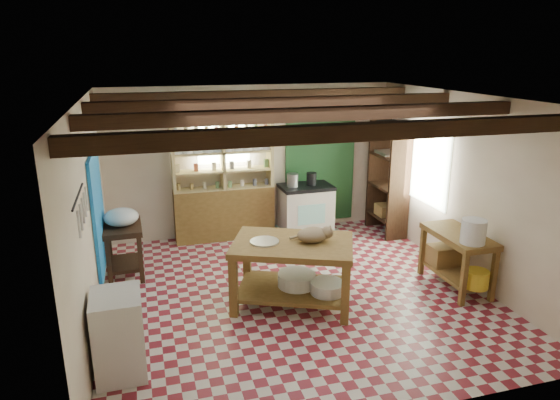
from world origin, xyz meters
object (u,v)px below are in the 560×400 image
object	(u,v)px
white_cabinet	(119,334)
work_table	(292,273)
cat	(313,235)
prep_table	(124,250)
right_counter	(456,260)
stove	(306,209)

from	to	relation	value
white_cabinet	work_table	bearing A→B (deg)	22.29
work_table	white_cabinet	world-z (taller)	white_cabinet
work_table	cat	xyz separation A→B (m)	(0.25, -0.05, 0.52)
work_table	white_cabinet	size ratio (longest dim) A/B	1.72
cat	prep_table	bearing A→B (deg)	160.41
right_counter	white_cabinet	bearing A→B (deg)	-169.84
stove	right_counter	world-z (taller)	stove
prep_table	cat	xyz separation A→B (m)	(2.33, -1.52, 0.55)
stove	cat	bearing A→B (deg)	-108.07
prep_table	white_cabinet	world-z (taller)	white_cabinet
stove	cat	xyz separation A→B (m)	(-0.75, -2.46, 0.50)
stove	prep_table	world-z (taller)	stove
white_cabinet	cat	distance (m)	2.55
cat	right_counter	bearing A→B (deg)	10.21
white_cabinet	stove	bearing A→B (deg)	45.80
white_cabinet	right_counter	size ratio (longest dim) A/B	0.79
white_cabinet	cat	xyz separation A→B (m)	(2.35, 0.86, 0.50)
prep_table	work_table	bearing A→B (deg)	-36.58
white_cabinet	right_counter	xyz separation A→B (m)	(4.40, 0.74, -0.04)
work_table	stove	xyz separation A→B (m)	(1.00, 2.41, 0.02)
cat	stove	bearing A→B (deg)	86.60
right_counter	cat	world-z (taller)	cat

